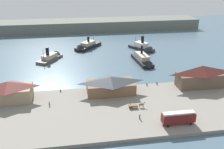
% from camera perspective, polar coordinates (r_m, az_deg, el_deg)
% --- Properties ---
extents(ground_plane, '(320.00, 320.00, 0.00)m').
position_cam_1_polar(ground_plane, '(110.50, -0.77, -2.41)').
color(ground_plane, '#476070').
extents(quay_promenade, '(110.00, 36.00, 1.20)m').
position_cam_1_polar(quay_promenade, '(90.96, 1.29, -7.83)').
color(quay_promenade, gray).
rests_on(quay_promenade, ground).
extents(seawall_edge, '(110.00, 0.80, 1.00)m').
position_cam_1_polar(seawall_edge, '(107.06, -0.49, -2.97)').
color(seawall_edge, '#666159').
rests_on(seawall_edge, ground).
extents(ferry_shed_west_terminal, '(16.38, 9.38, 7.51)m').
position_cam_1_polar(ferry_shed_west_terminal, '(101.58, -21.97, -3.38)').
color(ferry_shed_west_terminal, '#998466').
rests_on(ferry_shed_west_terminal, quay_promenade).
extents(ferry_shed_east_terminal, '(18.88, 9.91, 6.68)m').
position_cam_1_polar(ferry_shed_east_terminal, '(100.19, -0.31, -2.25)').
color(ferry_shed_east_terminal, brown).
rests_on(ferry_shed_east_terminal, quay_promenade).
extents(ferry_shed_central_terminal, '(19.99, 7.48, 9.07)m').
position_cam_1_polar(ferry_shed_central_terminal, '(111.17, 19.22, -0.31)').
color(ferry_shed_central_terminal, brown).
rests_on(ferry_shed_central_terminal, quay_promenade).
extents(street_tram, '(10.53, 2.97, 4.18)m').
position_cam_1_polar(street_tram, '(83.60, 14.56, -9.16)').
color(street_tram, maroon).
rests_on(street_tram, quay_promenade).
extents(horse_cart, '(6.02, 1.55, 1.87)m').
position_cam_1_polar(horse_cart, '(90.99, 5.38, -6.82)').
color(horse_cart, brown).
rests_on(horse_cart, quay_promenade).
extents(pedestrian_standing_center, '(0.39, 0.39, 1.56)m').
position_cam_1_polar(pedestrian_standing_center, '(94.66, -13.77, -6.33)').
color(pedestrian_standing_center, '#4C3D33').
rests_on(pedestrian_standing_center, quay_promenade).
extents(pedestrian_near_west_shed, '(0.44, 0.44, 1.78)m').
position_cam_1_polar(pedestrian_near_west_shed, '(84.91, 6.18, -9.26)').
color(pedestrian_near_west_shed, '#6B5B4C').
rests_on(pedestrian_near_west_shed, quay_promenade).
extents(mooring_post_east, '(0.44, 0.44, 0.90)m').
position_cam_1_polar(mooring_post_east, '(108.40, 7.78, -2.19)').
color(mooring_post_east, black).
rests_on(mooring_post_east, quay_promenade).
extents(mooring_post_center_west, '(0.44, 0.44, 0.90)m').
position_cam_1_polar(mooring_post_center_west, '(104.22, -11.38, -3.49)').
color(mooring_post_center_west, black).
rests_on(mooring_post_center_west, quay_promenade).
extents(mooring_post_center_east, '(0.44, 0.44, 0.90)m').
position_cam_1_polar(mooring_post_center_east, '(109.96, 9.97, -1.96)').
color(mooring_post_center_east, black).
rests_on(mooring_post_center_east, quay_promenade).
extents(ferry_departing_north, '(18.91, 20.98, 9.38)m').
position_cam_1_polar(ferry_departing_north, '(161.83, -5.84, 6.19)').
color(ferry_departing_north, black).
rests_on(ferry_departing_north, ground).
extents(ferry_outer_harbor, '(7.60, 22.95, 10.76)m').
position_cam_1_polar(ferry_outer_harbor, '(136.16, 7.01, 3.08)').
color(ferry_outer_harbor, black).
rests_on(ferry_outer_harbor, ground).
extents(ferry_moored_east, '(14.48, 19.55, 10.64)m').
position_cam_1_polar(ferry_moored_east, '(159.40, 7.08, 5.95)').
color(ferry_moored_east, '#23282D').
rests_on(ferry_moored_east, ground).
extents(ferry_near_quay, '(14.44, 18.42, 9.80)m').
position_cam_1_polar(ferry_near_quay, '(145.97, -13.22, 3.85)').
color(ferry_near_quay, '#514C47').
rests_on(ferry_near_quay, ground).
extents(far_headland, '(180.00, 24.00, 8.00)m').
position_cam_1_polar(far_headland, '(213.96, -5.19, 10.92)').
color(far_headland, '#60665B').
rests_on(far_headland, ground).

